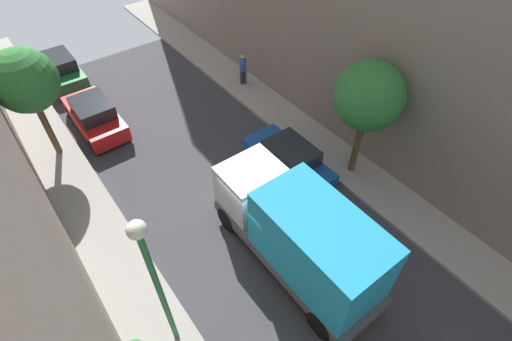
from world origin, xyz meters
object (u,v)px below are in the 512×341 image
parked_car_right_2 (289,161)px  lamp_post (153,274)px  pedestrian (243,68)px  delivery_truck (300,234)px  parked_car_left_2 (95,116)px  street_tree_0 (25,81)px  street_tree_1 (369,97)px  parked_car_left_3 (60,69)px

parked_car_right_2 → lamp_post: bearing=-155.5°
pedestrian → delivery_truck: bearing=-116.6°
parked_car_left_2 → street_tree_0: size_ratio=0.84×
delivery_truck → street_tree_0: bearing=114.0°
pedestrian → parked_car_right_2: bearing=-110.0°
street_tree_1 → street_tree_0: bearing=137.9°
street_tree_1 → lamp_post: size_ratio=0.89×
pedestrian → lamp_post: size_ratio=0.30×
parked_car_left_2 → parked_car_left_3: 5.19m
street_tree_0 → parked_car_right_2: bearing=-43.7°
parked_car_left_3 → pedestrian: 10.17m
parked_car_right_2 → street_tree_1: size_ratio=0.82×
street_tree_1 → parked_car_left_2: bearing=128.6°
parked_car_right_2 → street_tree_0: size_ratio=0.84×
lamp_post → street_tree_0: bearing=91.1°
street_tree_1 → parked_car_right_2: bearing=144.0°
parked_car_left_2 → parked_car_right_2: bearing=-55.8°
parked_car_right_2 → delivery_truck: delivery_truck is taller
parked_car_left_2 → parked_car_right_2: (5.40, -7.95, 0.00)m
parked_car_left_3 → parked_car_left_2: bearing=-90.0°
delivery_truck → lamp_post: bearing=176.7°
pedestrian → lamp_post: (-9.71, -9.96, 2.82)m
delivery_truck → lamp_post: size_ratio=1.16×
parked_car_left_3 → pedestrian: bearing=-39.8°
parked_car_right_2 → delivery_truck: bearing=-126.9°
street_tree_0 → lamp_post: size_ratio=0.87×
parked_car_left_3 → delivery_truck: size_ratio=0.64×
parked_car_left_3 → street_tree_1: bearing=-62.7°
pedestrian → parked_car_left_2: bearing=170.5°
street_tree_1 → parked_car_left_3: bearing=117.3°
parked_car_left_2 → lamp_post: 11.87m
parked_car_left_2 → street_tree_1: street_tree_1 is taller
pedestrian → street_tree_1: (-0.20, -8.23, 2.84)m
parked_car_left_2 → street_tree_0: (-2.11, -0.76, 3.11)m
street_tree_0 → pedestrian: bearing=-3.2°
delivery_truck → lamp_post: lamp_post is taller
parked_car_left_3 → street_tree_0: (-2.11, -5.96, 3.11)m
parked_car_right_2 → pedestrian: pedestrian is taller
pedestrian → street_tree_0: size_ratio=0.35×
delivery_truck → pedestrian: size_ratio=3.84×
lamp_post → parked_car_left_2: bearing=80.4°
parked_car_left_2 → street_tree_0: street_tree_0 is taller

